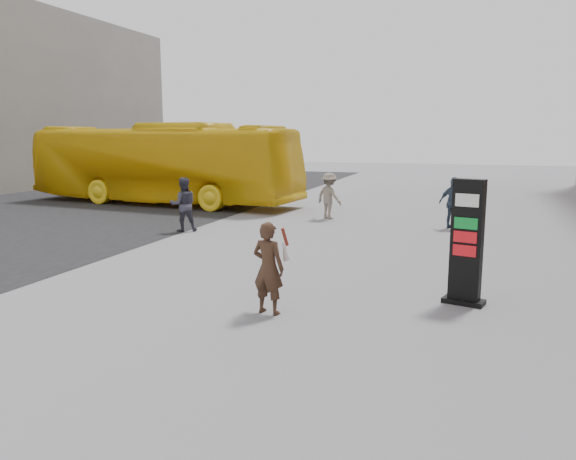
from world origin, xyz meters
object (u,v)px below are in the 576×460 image
(bus, at_px, (162,164))
(pedestrian_a, at_px, (183,205))
(woman, at_px, (269,267))
(pedestrian_b, at_px, (329,196))
(info_pylon, at_px, (467,243))
(pedestrian_c, at_px, (454,203))

(bus, relative_size, pedestrian_a, 7.39)
(woman, bearing_deg, pedestrian_b, -70.53)
(info_pylon, distance_m, pedestrian_b, 10.38)
(info_pylon, relative_size, pedestrian_a, 1.33)
(bus, bearing_deg, pedestrian_a, -137.99)
(woman, xyz_separation_m, bus, (-9.67, 12.94, 0.93))
(pedestrian_a, height_order, pedestrian_b, pedestrian_a)
(info_pylon, xyz_separation_m, pedestrian_a, (-8.52, 5.27, -0.28))
(info_pylon, bearing_deg, pedestrian_a, 163.20)
(woman, distance_m, bus, 16.18)
(info_pylon, distance_m, pedestrian_a, 10.02)
(bus, xyz_separation_m, pedestrian_c, (12.35, -2.93, -0.91))
(info_pylon, xyz_separation_m, pedestrian_c, (-0.48, 8.40, -0.29))
(pedestrian_b, height_order, pedestrian_c, pedestrian_c)
(pedestrian_b, bearing_deg, pedestrian_c, -161.33)
(info_pylon, height_order, pedestrian_a, info_pylon)
(info_pylon, relative_size, woman, 1.42)
(woman, bearing_deg, info_pylon, -142.22)
(woman, distance_m, pedestrian_a, 8.72)
(pedestrian_a, height_order, pedestrian_c, pedestrian_a)
(woman, bearing_deg, pedestrian_a, -41.24)
(pedestrian_b, bearing_deg, woman, 127.76)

